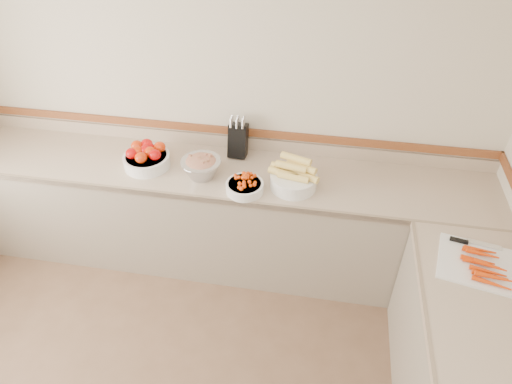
% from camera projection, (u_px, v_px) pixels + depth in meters
% --- Properties ---
extents(back_wall, '(4.00, 0.00, 4.00)m').
position_uv_depth(back_wall, '(224.00, 100.00, 3.31)').
color(back_wall, beige).
rests_on(back_wall, ground_plane).
extents(counter_back, '(4.00, 0.65, 1.08)m').
position_uv_depth(counter_back, '(219.00, 216.00, 3.60)').
color(counter_back, tan).
rests_on(counter_back, ground_plane).
extents(knife_block, '(0.14, 0.17, 0.33)m').
position_uv_depth(knife_block, '(238.00, 140.00, 3.39)').
color(knife_block, black).
rests_on(knife_block, counter_back).
extents(tomato_bowl, '(0.34, 0.34, 0.17)m').
position_uv_depth(tomato_bowl, '(146.00, 157.00, 3.31)').
color(tomato_bowl, white).
rests_on(tomato_bowl, counter_back).
extents(cherry_tomato_bowl, '(0.26, 0.26, 0.14)m').
position_uv_depth(cherry_tomato_bowl, '(245.00, 185.00, 3.09)').
color(cherry_tomato_bowl, white).
rests_on(cherry_tomato_bowl, counter_back).
extents(corn_bowl, '(0.36, 0.32, 0.24)m').
position_uv_depth(corn_bowl, '(294.00, 177.00, 3.12)').
color(corn_bowl, white).
rests_on(corn_bowl, counter_back).
extents(rhubarb_bowl, '(0.29, 0.29, 0.16)m').
position_uv_depth(rhubarb_bowl, '(201.00, 166.00, 3.21)').
color(rhubarb_bowl, '#B2B2BA').
rests_on(rhubarb_bowl, counter_back).
extents(cutting_board, '(0.54, 0.46, 0.07)m').
position_uv_depth(cutting_board, '(483.00, 265.00, 2.57)').
color(cutting_board, white).
rests_on(cutting_board, counter_right).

